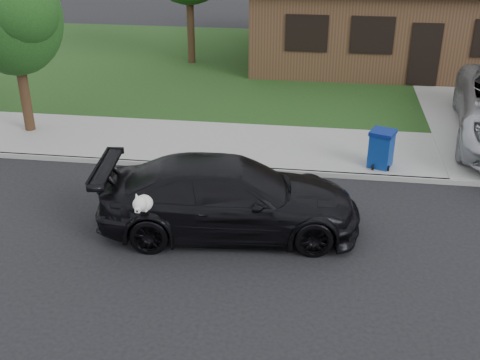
# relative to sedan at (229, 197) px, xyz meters

# --- Properties ---
(ground) EXTENTS (120.00, 120.00, 0.00)m
(ground) POSITION_rel_sedan_xyz_m (1.06, -0.67, -0.75)
(ground) COLOR black
(ground) RESTS_ON ground
(sidewalk) EXTENTS (60.00, 3.00, 0.12)m
(sidewalk) POSITION_rel_sedan_xyz_m (1.06, 4.33, -0.69)
(sidewalk) COLOR gray
(sidewalk) RESTS_ON ground
(curb) EXTENTS (60.00, 0.12, 0.12)m
(curb) POSITION_rel_sedan_xyz_m (1.06, 2.83, -0.69)
(curb) COLOR gray
(curb) RESTS_ON ground
(lawn) EXTENTS (60.00, 13.00, 0.13)m
(lawn) POSITION_rel_sedan_xyz_m (1.06, 12.33, -0.69)
(lawn) COLOR #193814
(lawn) RESTS_ON ground
(sedan) EXTENTS (5.39, 2.76, 1.51)m
(sedan) POSITION_rel_sedan_xyz_m (0.00, 0.00, 0.00)
(sedan) COLOR black
(sedan) RESTS_ON ground
(recycling_bin) EXTENTS (0.72, 0.72, 0.93)m
(recycling_bin) POSITION_rel_sedan_xyz_m (3.22, 3.37, -0.17)
(recycling_bin) COLOR navy
(recycling_bin) RESTS_ON sidewalk
(house) EXTENTS (12.60, 8.60, 4.65)m
(house) POSITION_rel_sedan_xyz_m (5.06, 14.32, 1.38)
(house) COLOR #422B1C
(house) RESTS_ON ground
(tree_2) EXTENTS (2.73, 2.60, 4.59)m
(tree_2) POSITION_rel_sedan_xyz_m (-6.32, 4.44, 2.51)
(tree_2) COLOR #332114
(tree_2) RESTS_ON ground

